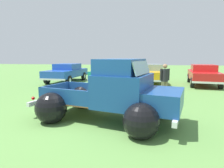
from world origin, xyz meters
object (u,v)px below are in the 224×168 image
at_px(show_car_1, 109,72).
at_px(spectator_0, 165,79).
at_px(vintage_pickup_truck, 116,97).
at_px(show_car_0, 67,72).
at_px(show_car_3, 203,74).
at_px(show_car_2, 150,73).
at_px(lane_cone_0, 163,97).

relative_size(show_car_1, spectator_0, 2.74).
distance_m(vintage_pickup_truck, show_car_0, 9.90).
relative_size(show_car_0, show_car_3, 1.01).
height_order(show_car_3, spectator_0, spectator_0).
bearing_deg(show_car_3, show_car_2, -86.36).
bearing_deg(lane_cone_0, vintage_pickup_truck, -125.99).
bearing_deg(show_car_2, show_car_1, -92.59).
bearing_deg(lane_cone_0, show_car_1, 118.27).
bearing_deg(show_car_2, show_car_3, 82.28).
bearing_deg(spectator_0, show_car_0, -152.05).
bearing_deg(show_car_3, show_car_1, -84.00).
relative_size(show_car_3, spectator_0, 2.75).
height_order(show_car_0, show_car_3, same).
bearing_deg(show_car_2, show_car_0, -90.99).
height_order(show_car_2, show_car_3, same).
relative_size(vintage_pickup_truck, show_car_3, 1.10).
relative_size(vintage_pickup_truck, spectator_0, 3.02).
height_order(show_car_0, show_car_1, same).
bearing_deg(show_car_1, vintage_pickup_truck, 16.72).
xyz_separation_m(show_car_0, lane_cone_0, (6.78, -6.20, -0.47)).
distance_m(vintage_pickup_truck, spectator_0, 4.21).
bearing_deg(show_car_1, spectator_0, 41.82).
relative_size(show_car_2, lane_cone_0, 6.91).
height_order(show_car_0, lane_cone_0, show_car_0).
height_order(show_car_2, lane_cone_0, show_car_2).
relative_size(show_car_0, spectator_0, 2.77).
relative_size(vintage_pickup_truck, lane_cone_0, 7.86).
distance_m(vintage_pickup_truck, show_car_2, 8.79).
bearing_deg(show_car_1, show_car_2, 95.40).
distance_m(vintage_pickup_truck, show_car_1, 8.85).
bearing_deg(lane_cone_0, spectator_0, 81.77).
bearing_deg(show_car_1, show_car_0, -81.51).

